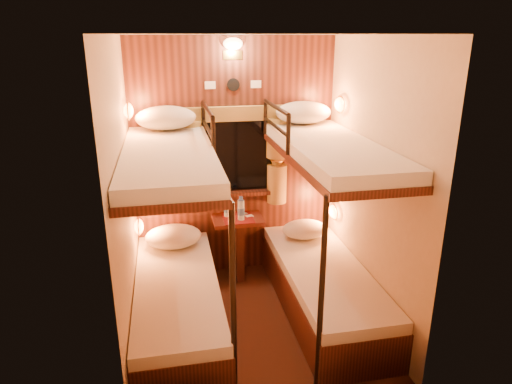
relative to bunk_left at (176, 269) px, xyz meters
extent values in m
plane|color=black|center=(0.65, -0.07, -0.56)|extent=(2.10, 2.10, 0.00)
plane|color=silver|center=(0.65, -0.07, 1.84)|extent=(2.10, 2.10, 0.00)
plane|color=#C6B293|center=(0.65, 0.98, 0.64)|extent=(2.40, 0.00, 2.40)
plane|color=#C6B293|center=(0.65, -1.12, 0.64)|extent=(2.40, 0.00, 2.40)
plane|color=#C6B293|center=(-0.35, -0.07, 0.64)|extent=(0.00, 2.40, 2.40)
plane|color=#C6B293|center=(1.65, -0.07, 0.64)|extent=(0.00, 2.40, 2.40)
cube|color=black|center=(0.65, 0.97, 0.64)|extent=(2.00, 0.03, 2.40)
cube|color=black|center=(0.00, 0.00, -0.38)|extent=(0.70, 1.90, 0.35)
cube|color=silver|center=(0.00, 0.00, -0.16)|extent=(0.68, 1.88, 0.10)
cube|color=black|center=(0.00, 0.00, 0.89)|extent=(0.70, 1.90, 0.06)
cube|color=silver|center=(0.00, 0.00, 0.97)|extent=(0.68, 1.88, 0.10)
cylinder|color=black|center=(0.35, -0.90, 0.17)|extent=(0.04, 0.04, 1.45)
cylinder|color=black|center=(0.35, 0.88, 1.08)|extent=(0.04, 0.04, 0.32)
cylinder|color=black|center=(0.35, 0.03, 1.08)|extent=(0.04, 0.04, 0.32)
cylinder|color=black|center=(0.35, 0.46, 1.24)|extent=(0.04, 0.85, 0.04)
cylinder|color=black|center=(0.35, 0.46, 1.07)|extent=(0.03, 0.85, 0.03)
cube|color=black|center=(1.30, 0.00, -0.38)|extent=(0.70, 1.90, 0.35)
cube|color=silver|center=(1.30, 0.00, -0.16)|extent=(0.68, 1.88, 0.10)
cube|color=black|center=(1.30, 0.00, 0.89)|extent=(0.70, 1.90, 0.06)
cube|color=silver|center=(1.30, 0.00, 0.97)|extent=(0.68, 1.88, 0.10)
cylinder|color=black|center=(0.95, -0.90, 0.17)|extent=(0.04, 0.04, 1.45)
cylinder|color=black|center=(0.95, 0.88, 1.08)|extent=(0.04, 0.04, 0.32)
cylinder|color=black|center=(0.95, 0.03, 1.08)|extent=(0.04, 0.04, 0.32)
cylinder|color=black|center=(0.95, 0.46, 1.24)|extent=(0.04, 0.85, 0.04)
cylinder|color=black|center=(0.95, 0.46, 1.07)|extent=(0.03, 0.85, 0.03)
cube|color=black|center=(0.65, 0.95, 0.69)|extent=(0.98, 0.02, 0.78)
cube|color=black|center=(0.65, 0.94, 0.69)|extent=(0.90, 0.01, 0.70)
cube|color=black|center=(0.65, 0.90, 0.31)|extent=(1.00, 0.12, 0.04)
cube|color=olive|center=(0.65, 0.91, 1.12)|extent=(1.10, 0.06, 0.14)
cylinder|color=olive|center=(0.22, 0.90, 0.87)|extent=(0.22, 0.22, 0.40)
cylinder|color=olive|center=(0.22, 0.90, 0.64)|extent=(0.11, 0.11, 0.12)
cylinder|color=olive|center=(0.22, 0.90, 0.39)|extent=(0.20, 0.20, 0.40)
torus|color=gold|center=(0.22, 0.90, 0.64)|extent=(0.14, 0.14, 0.02)
cylinder|color=olive|center=(1.08, 0.90, 0.87)|extent=(0.22, 0.22, 0.40)
cylinder|color=olive|center=(1.08, 0.90, 0.64)|extent=(0.11, 0.11, 0.12)
cylinder|color=olive|center=(1.08, 0.90, 0.39)|extent=(0.20, 0.20, 0.40)
torus|color=gold|center=(1.08, 0.90, 0.64)|extent=(0.14, 0.14, 0.02)
cylinder|color=black|center=(0.65, 0.95, 1.39)|extent=(0.12, 0.02, 0.12)
cube|color=silver|center=(0.43, 0.95, 1.39)|extent=(0.10, 0.01, 0.07)
cube|color=silver|center=(0.87, 0.95, 1.39)|extent=(0.10, 0.01, 0.07)
cube|color=gold|center=(0.65, 0.95, 1.66)|extent=(0.18, 0.01, 0.08)
ellipsoid|color=#FFCC8C|center=(0.65, 0.93, 1.76)|extent=(0.18, 0.09, 0.11)
ellipsoid|color=orange|center=(-0.31, 0.63, 0.14)|extent=(0.08, 0.20, 0.13)
torus|color=gold|center=(-0.31, 0.63, 0.14)|extent=(0.02, 0.17, 0.17)
ellipsoid|color=orange|center=(-0.31, 0.63, 1.22)|extent=(0.08, 0.20, 0.13)
torus|color=gold|center=(-0.31, 0.63, 1.22)|extent=(0.02, 0.17, 0.17)
ellipsoid|color=orange|center=(1.61, 0.63, 0.14)|extent=(0.08, 0.20, 0.13)
torus|color=gold|center=(1.61, 0.63, 0.14)|extent=(0.02, 0.17, 0.17)
ellipsoid|color=orange|center=(1.61, 0.63, 1.22)|extent=(0.08, 0.20, 0.13)
torus|color=gold|center=(1.61, 0.63, 1.22)|extent=(0.02, 0.17, 0.17)
cube|color=#5D1B15|center=(0.65, 0.78, 0.07)|extent=(0.50, 0.34, 0.04)
cube|color=black|center=(0.65, 0.78, -0.25)|extent=(0.08, 0.30, 0.61)
cube|color=maroon|center=(0.65, 0.78, 0.09)|extent=(0.30, 0.34, 0.01)
cylinder|color=#99BFE5|center=(0.55, 0.84, 0.18)|extent=(0.06, 0.06, 0.19)
cylinder|color=#395DAD|center=(0.55, 0.84, 0.18)|extent=(0.06, 0.06, 0.07)
cylinder|color=#395DAD|center=(0.55, 0.84, 0.30)|extent=(0.03, 0.03, 0.03)
cylinder|color=#99BFE5|center=(0.67, 0.72, 0.20)|extent=(0.07, 0.07, 0.21)
cylinder|color=#395DAD|center=(0.67, 0.72, 0.18)|extent=(0.07, 0.07, 0.07)
cylinder|color=#395DAD|center=(0.67, 0.72, 0.32)|extent=(0.04, 0.04, 0.03)
cube|color=silver|center=(0.77, 0.80, 0.09)|extent=(0.09, 0.08, 0.01)
cube|color=silver|center=(0.72, 0.88, 0.09)|extent=(0.09, 0.08, 0.01)
ellipsoid|color=silver|center=(0.00, 0.65, 0.00)|extent=(0.54, 0.38, 0.21)
ellipsoid|color=silver|center=(1.30, 0.61, -0.01)|extent=(0.45, 0.32, 0.18)
ellipsoid|color=silver|center=(0.00, 0.73, 1.14)|extent=(0.54, 0.39, 0.21)
ellipsoid|color=silver|center=(1.30, 0.78, 1.13)|extent=(0.54, 0.39, 0.21)
camera|label=1|loc=(-0.01, -3.43, 1.83)|focal=32.00mm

